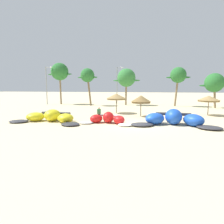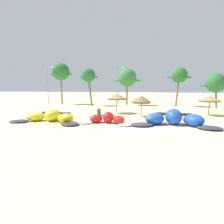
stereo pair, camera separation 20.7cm
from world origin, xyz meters
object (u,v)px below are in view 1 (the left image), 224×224
(beach_umbrella_near_van, at_px, (116,97))
(beach_umbrella_middle, at_px, (141,99))
(kite_left_of_center, at_px, (174,119))
(palm_left, at_px, (88,76))
(kite_left, at_px, (107,119))
(palm_center_right, at_px, (214,83))
(palm_leftmost, at_px, (60,72))
(lamppost_west, at_px, (47,83))
(kite_far_left, at_px, (50,117))
(palm_left_of_gap, at_px, (126,78))
(person_near_kites, at_px, (99,114))
(beach_umbrella_near_palms, at_px, (209,99))
(lamppost_west_center, at_px, (117,83))
(palm_center_left, at_px, (178,75))

(beach_umbrella_near_van, distance_m, beach_umbrella_middle, 4.44)
(kite_left_of_center, height_order, beach_umbrella_near_van, beach_umbrella_near_van)
(beach_umbrella_near_van, height_order, palm_left, palm_left)
(kite_left, distance_m, palm_center_right, 24.61)
(palm_leftmost, xyz_separation_m, palm_left, (7.12, -1.84, -1.04))
(lamppost_west, bearing_deg, palm_leftmost, 37.49)
(lamppost_west, bearing_deg, palm_left, -0.89)
(kite_far_left, distance_m, beach_umbrella_middle, 11.26)
(palm_leftmost, bearing_deg, lamppost_west, -142.51)
(palm_leftmost, bearing_deg, beach_umbrella_near_van, -39.18)
(palm_left, xyz_separation_m, palm_left_of_gap, (7.61, 2.72, -0.39))
(kite_left, relative_size, person_near_kites, 3.55)
(beach_umbrella_middle, bearing_deg, palm_center_right, 48.00)
(kite_left_of_center, distance_m, palm_leftmost, 30.91)
(palm_leftmost, relative_size, palm_left_of_gap, 1.19)
(beach_umbrella_near_palms, bearing_deg, palm_left_of_gap, 135.21)
(beach_umbrella_near_van, bearing_deg, lamppost_west, 148.41)
(beach_umbrella_near_palms, distance_m, palm_left, 23.24)
(palm_left, distance_m, palm_center_right, 23.97)
(lamppost_west, height_order, lamppost_west_center, lamppost_west_center)
(person_near_kites, relative_size, lamppost_west_center, 0.20)
(kite_left, bearing_deg, palm_left, 115.34)
(palm_leftmost, distance_m, palm_center_left, 25.02)
(person_near_kites, bearing_deg, kite_far_left, -167.24)
(palm_left_of_gap, height_order, palm_center_left, palm_center_left)
(palm_leftmost, relative_size, palm_center_right, 1.45)
(kite_left_of_center, bearing_deg, palm_center_left, 83.38)
(beach_umbrella_near_palms, relative_size, person_near_kites, 1.73)
(kite_far_left, bearing_deg, beach_umbrella_middle, 33.38)
(palm_leftmost, bearing_deg, kite_left_of_center, -41.56)
(beach_umbrella_near_van, distance_m, person_near_kites, 7.58)
(palm_left, relative_size, lamppost_west_center, 0.92)
(palm_left_of_gap, distance_m, palm_center_right, 16.53)
(kite_left, xyz_separation_m, palm_center_right, (15.06, 19.04, 4.06))
(palm_center_right, height_order, lamppost_west_center, lamppost_west_center)
(kite_far_left, distance_m, kite_left, 6.31)
(kite_left, bearing_deg, person_near_kites, 147.90)
(beach_umbrella_middle, distance_m, palm_center_right, 18.16)
(palm_center_right, bearing_deg, palm_center_left, 162.13)
(beach_umbrella_near_van, distance_m, palm_center_left, 16.54)
(kite_far_left, bearing_deg, palm_center_right, 42.42)
(palm_left_of_gap, bearing_deg, kite_left, -86.66)
(kite_far_left, relative_size, beach_umbrella_middle, 3.13)
(beach_umbrella_middle, distance_m, lamppost_west_center, 20.12)
(palm_left_of_gap, xyz_separation_m, palm_center_left, (10.26, -0.45, 0.35))
(beach_umbrella_middle, bearing_deg, lamppost_west_center, 109.78)
(beach_umbrella_middle, height_order, palm_left, palm_left)
(kite_far_left, xyz_separation_m, lamppost_west_center, (2.53, 24.92, 4.14))
(kite_far_left, relative_size, lamppost_west, 1.04)
(kite_left_of_center, bearing_deg, kite_far_left, -175.69)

